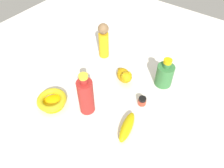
# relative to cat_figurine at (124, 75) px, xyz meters

# --- Properties ---
(ground) EXTENTS (2.00, 2.00, 0.00)m
(ground) POSITION_rel_cat_figurine_xyz_m (0.10, -0.01, -0.04)
(ground) COLOR silver
(cat_figurine) EXTENTS (0.11, 0.12, 0.09)m
(cat_figurine) POSITION_rel_cat_figurine_xyz_m (0.00, 0.00, 0.00)
(cat_figurine) COLOR #C8920C
(cat_figurine) RESTS_ON ground
(banana) EXTENTS (0.16, 0.08, 0.04)m
(banana) POSITION_rel_cat_figurine_xyz_m (0.23, 0.17, -0.02)
(banana) COLOR #B9A50B
(banana) RESTS_ON ground
(bottle_tall) EXTENTS (0.07, 0.07, 0.22)m
(bottle_tall) POSITION_rel_cat_figurine_xyz_m (0.25, -0.03, 0.06)
(bottle_tall) COLOR maroon
(bottle_tall) RESTS_ON ground
(person_figure_adult) EXTENTS (0.08, 0.08, 0.21)m
(person_figure_adult) POSITION_rel_cat_figurine_xyz_m (-0.10, -0.21, 0.07)
(person_figure_adult) COLOR gold
(person_figure_adult) RESTS_ON ground
(nail_polish_jar) EXTENTS (0.04, 0.04, 0.04)m
(nail_polish_jar) POSITION_rel_cat_figurine_xyz_m (0.08, 0.15, -0.02)
(nail_polish_jar) COLOR #AF3623
(nail_polish_jar) RESTS_ON ground
(bottle_short) EXTENTS (0.08, 0.08, 0.16)m
(bottle_short) POSITION_rel_cat_figurine_xyz_m (-0.10, 0.17, 0.02)
(bottle_short) COLOR #326F37
(bottle_short) RESTS_ON ground
(bowl) EXTENTS (0.14, 0.14, 0.05)m
(bowl) POSITION_rel_cat_figurine_xyz_m (0.33, -0.18, -0.01)
(bowl) COLOR #ECAD08
(bowl) RESTS_ON ground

